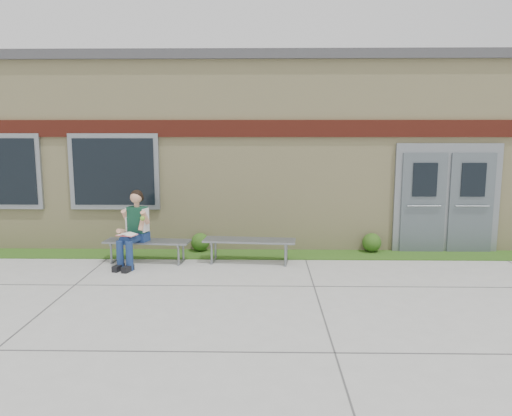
{
  "coord_description": "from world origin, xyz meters",
  "views": [
    {
      "loc": [
        0.18,
        -7.49,
        2.57
      ],
      "look_at": [
        0.01,
        1.7,
        1.13
      ],
      "focal_mm": 35.0,
      "sensor_mm": 36.0,
      "label": 1
    }
  ],
  "objects": [
    {
      "name": "shrub_east",
      "position": [
        2.44,
        2.85,
        0.22
      ],
      "size": [
        0.4,
        0.4,
        0.4
      ],
      "primitive_type": "sphere",
      "color": "#244C14",
      "rests_on": "grass_strip"
    },
    {
      "name": "shrub_mid",
      "position": [
        -1.19,
        2.85,
        0.21
      ],
      "size": [
        0.39,
        0.39,
        0.39
      ],
      "primitive_type": "sphere",
      "color": "#244C14",
      "rests_on": "grass_strip"
    },
    {
      "name": "grass_strip",
      "position": [
        0.0,
        2.6,
        0.01
      ],
      "size": [
        16.0,
        0.8,
        0.02
      ],
      "primitive_type": "cube",
      "color": "#244C14",
      "rests_on": "ground"
    },
    {
      "name": "girl",
      "position": [
        -2.32,
        1.78,
        0.73
      ],
      "size": [
        0.59,
        0.96,
        1.44
      ],
      "rotation": [
        0.0,
        0.0,
        -0.28
      ],
      "color": "navy",
      "rests_on": "ground"
    },
    {
      "name": "school_building",
      "position": [
        -0.0,
        5.99,
        2.1
      ],
      "size": [
        16.2,
        6.22,
        4.2
      ],
      "color": "beige",
      "rests_on": "ground"
    },
    {
      "name": "bench_right",
      "position": [
        -0.12,
        2.0,
        0.36
      ],
      "size": [
        1.82,
        0.65,
        0.46
      ],
      "rotation": [
        0.0,
        0.0,
        -0.09
      ],
      "color": "slate",
      "rests_on": "ground"
    },
    {
      "name": "bench_left",
      "position": [
        -2.12,
        2.0,
        0.33
      ],
      "size": [
        1.7,
        0.6,
        0.43
      ],
      "rotation": [
        0.0,
        0.0,
        -0.08
      ],
      "color": "slate",
      "rests_on": "ground"
    },
    {
      "name": "ground",
      "position": [
        0.0,
        0.0,
        0.0
      ],
      "size": [
        80.0,
        80.0,
        0.0
      ],
      "primitive_type": "plane",
      "color": "#9E9E99",
      "rests_on": "ground"
    }
  ]
}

